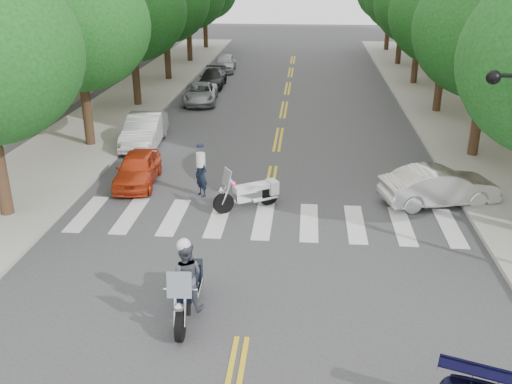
# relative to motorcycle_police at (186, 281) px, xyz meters

# --- Properties ---
(ground) EXTENTS (140.00, 140.00, 0.00)m
(ground) POSITION_rel_motorcycle_police_xyz_m (1.46, -0.85, -0.95)
(ground) COLOR #38383A
(ground) RESTS_ON ground
(sidewalk_left) EXTENTS (5.00, 60.00, 0.15)m
(sidewalk_left) POSITION_rel_motorcycle_police_xyz_m (-8.04, 21.15, -0.87)
(sidewalk_left) COLOR #9E9991
(sidewalk_left) RESTS_ON ground
(sidewalk_right) EXTENTS (5.00, 60.00, 0.15)m
(sidewalk_right) POSITION_rel_motorcycle_police_xyz_m (10.96, 21.15, -0.87)
(sidewalk_right) COLOR #9E9991
(sidewalk_right) RESTS_ON ground
(tree_l_1) EXTENTS (6.40, 6.40, 8.45)m
(tree_l_1) POSITION_rel_motorcycle_police_xyz_m (-7.34, 13.15, 4.61)
(tree_l_1) COLOR #382316
(tree_l_1) RESTS_ON ground
(tree_l_2) EXTENTS (6.40, 6.40, 8.45)m
(tree_l_2) POSITION_rel_motorcycle_police_xyz_m (-7.34, 21.15, 4.61)
(tree_l_2) COLOR #382316
(tree_l_2) RESTS_ON ground
(tree_l_3) EXTENTS (6.40, 6.40, 8.45)m
(tree_l_3) POSITION_rel_motorcycle_police_xyz_m (-7.34, 29.15, 4.61)
(tree_l_3) COLOR #382316
(tree_l_3) RESTS_ON ground
(tree_r_1) EXTENTS (6.40, 6.40, 8.45)m
(tree_r_1) POSITION_rel_motorcycle_police_xyz_m (10.26, 13.15, 4.61)
(tree_r_1) COLOR #382316
(tree_r_1) RESTS_ON ground
(tree_r_2) EXTENTS (6.40, 6.40, 8.45)m
(tree_r_2) POSITION_rel_motorcycle_police_xyz_m (10.26, 21.15, 4.61)
(tree_r_2) COLOR #382316
(tree_r_2) RESTS_ON ground
(tree_r_3) EXTENTS (6.40, 6.40, 8.45)m
(tree_r_3) POSITION_rel_motorcycle_police_xyz_m (10.26, 29.15, 4.61)
(tree_r_3) COLOR #382316
(tree_r_3) RESTS_ON ground
(motorcycle_police) EXTENTS (0.91, 2.62, 2.13)m
(motorcycle_police) POSITION_rel_motorcycle_police_xyz_m (0.00, 0.00, 0.00)
(motorcycle_police) COLOR black
(motorcycle_police) RESTS_ON ground
(motorcycle_parked) EXTENTS (2.25, 1.55, 1.61)m
(motorcycle_parked) POSITION_rel_motorcycle_police_xyz_m (0.97, 6.71, -0.39)
(motorcycle_parked) COLOR black
(motorcycle_parked) RESTS_ON ground
(officer_standing) EXTENTS (0.69, 0.69, 1.62)m
(officer_standing) POSITION_rel_motorcycle_police_xyz_m (-1.01, 7.65, -0.14)
(officer_standing) COLOR black
(officer_standing) RESTS_ON ground
(convertible) EXTENTS (4.43, 2.53, 1.38)m
(convertible) POSITION_rel_motorcycle_police_xyz_m (7.65, 7.65, -0.26)
(convertible) COLOR silver
(convertible) RESTS_ON ground
(parked_car_a) EXTENTS (1.77, 3.79, 1.25)m
(parked_car_a) POSITION_rel_motorcycle_police_xyz_m (-3.74, 8.65, -0.32)
(parked_car_a) COLOR red
(parked_car_a) RESTS_ON ground
(parked_car_b) EXTENTS (1.84, 4.53, 1.46)m
(parked_car_b) POSITION_rel_motorcycle_police_xyz_m (-4.84, 13.65, -0.21)
(parked_car_b) COLOR silver
(parked_car_b) RESTS_ON ground
(parked_car_c) EXTENTS (2.38, 4.42, 1.18)m
(parked_car_c) POSITION_rel_motorcycle_police_xyz_m (-3.74, 22.39, -0.36)
(parked_car_c) COLOR #93959A
(parked_car_c) RESTS_ON ground
(parked_car_d) EXTENTS (1.75, 4.14, 1.19)m
(parked_car_d) POSITION_rel_motorcycle_police_xyz_m (-3.76, 27.13, -0.35)
(parked_car_d) COLOR black
(parked_car_d) RESTS_ON ground
(parked_car_e) EXTENTS (1.77, 3.96, 1.32)m
(parked_car_e) POSITION_rel_motorcycle_police_xyz_m (-3.74, 33.15, -0.29)
(parked_car_e) COLOR #A9AAAF
(parked_car_e) RESTS_ON ground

